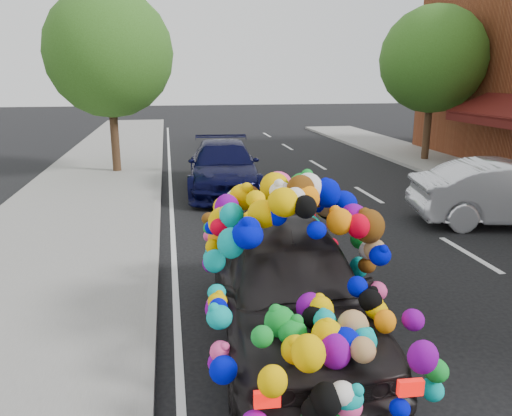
% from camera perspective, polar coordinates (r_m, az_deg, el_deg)
% --- Properties ---
extents(ground, '(100.00, 100.00, 0.00)m').
position_cam_1_polar(ground, '(9.06, 3.56, -6.68)').
color(ground, black).
rests_on(ground, ground).
extents(sidewalk, '(4.00, 60.00, 0.12)m').
position_cam_1_polar(sidewalk, '(9.10, -24.04, -7.50)').
color(sidewalk, gray).
rests_on(sidewalk, ground).
extents(kerb, '(0.15, 60.00, 0.13)m').
position_cam_1_polar(kerb, '(8.81, -11.58, -7.14)').
color(kerb, gray).
rests_on(kerb, ground).
extents(lane_markings, '(6.00, 50.00, 0.01)m').
position_cam_1_polar(lane_markings, '(10.46, 23.19, -4.86)').
color(lane_markings, silver).
rests_on(lane_markings, ground).
extents(tree_near_sidewalk, '(4.20, 4.20, 6.13)m').
position_cam_1_polar(tree_near_sidewalk, '(17.78, -16.48, 16.60)').
color(tree_near_sidewalk, '#332114').
rests_on(tree_near_sidewalk, ground).
extents(tree_far_b, '(4.00, 4.00, 5.90)m').
position_cam_1_polar(tree_far_b, '(20.76, 19.59, 15.68)').
color(tree_far_b, '#332114').
rests_on(tree_far_b, ground).
extents(plush_art_car, '(2.39, 4.78, 2.18)m').
position_cam_1_polar(plush_art_car, '(6.26, 3.84, -5.83)').
color(plush_art_car, black).
rests_on(plush_art_car, ground).
extents(navy_sedan, '(2.40, 5.10, 1.44)m').
position_cam_1_polar(navy_sedan, '(14.75, -3.75, 4.73)').
color(navy_sedan, black).
rests_on(navy_sedan, ground).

